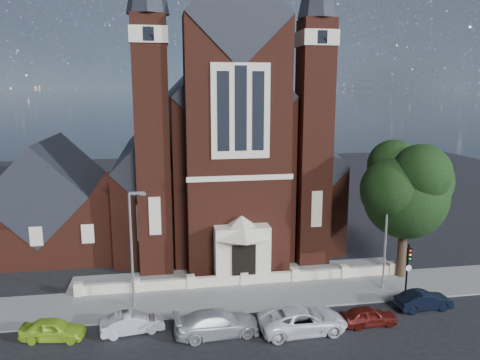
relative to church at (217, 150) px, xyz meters
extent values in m
plane|color=black|center=(0.00, -7.94, -8.19)|extent=(120.00, 120.00, 0.00)
cube|color=slate|center=(0.00, -18.44, -8.19)|extent=(60.00, 5.00, 0.12)
cube|color=slate|center=(0.00, -14.44, -8.19)|extent=(26.00, 3.00, 0.14)
cube|color=beige|center=(0.00, -16.44, -8.19)|extent=(24.00, 0.40, 0.90)
cube|color=#4A1E13|center=(0.00, 2.06, -1.19)|extent=(10.00, 30.00, 14.00)
cube|color=black|center=(0.00, 2.06, 5.81)|extent=(10.00, 30.20, 10.00)
cube|color=#4A1E13|center=(-7.50, 1.06, -4.19)|extent=(5.00, 26.00, 8.00)
cube|color=#4A1E13|center=(7.50, 1.06, -4.19)|extent=(5.00, 26.00, 8.00)
cube|color=black|center=(-7.50, 1.06, -0.19)|extent=(5.01, 26.20, 5.01)
cube|color=black|center=(7.50, 1.06, -0.19)|extent=(5.01, 26.20, 5.01)
cube|color=#4A1E13|center=(0.00, -13.44, 1.81)|extent=(8.00, 3.00, 20.00)
cube|color=black|center=(0.00, -13.44, 11.81)|extent=(8.00, 3.20, 8.00)
cube|color=beige|center=(0.00, -14.99, 4.81)|extent=(4.40, 0.15, 7.00)
cube|color=black|center=(0.00, -15.06, 5.01)|extent=(0.90, 0.08, 6.20)
cube|color=beige|center=(0.00, -15.44, -5.99)|extent=(4.20, 2.00, 4.40)
cube|color=black|center=(0.00, -16.49, -6.59)|extent=(1.80, 0.12, 3.20)
cone|color=beige|center=(0.00, -15.44, -3.79)|extent=(4.60, 4.60, 1.60)
cube|color=#4A1E13|center=(-6.50, -12.44, 1.81)|extent=(2.60, 2.60, 20.00)
cube|color=beige|center=(-6.50, -12.44, 10.31)|extent=(2.80, 2.80, 1.20)
cube|color=#4A1E13|center=(6.50, -12.44, 1.81)|extent=(2.60, 2.60, 20.00)
cube|color=beige|center=(6.50, -12.44, 10.31)|extent=(2.80, 2.80, 1.20)
cube|color=#4A1E13|center=(-16.00, -4.94, -5.19)|extent=(12.00, 12.00, 6.00)
cube|color=black|center=(-16.00, -4.94, -2.19)|extent=(8.49, 12.20, 8.49)
cylinder|color=black|center=(12.50, -16.94, -5.69)|extent=(0.70, 0.70, 5.00)
sphere|color=black|center=(12.50, -16.94, -1.69)|extent=(6.40, 6.40, 6.40)
sphere|color=black|center=(12.90, -18.14, 0.31)|extent=(4.40, 4.40, 4.40)
cylinder|color=gray|center=(-8.00, -18.94, -4.19)|extent=(0.16, 0.16, 8.00)
cube|color=gray|center=(-7.50, -18.94, -0.19)|extent=(1.00, 0.15, 0.18)
cube|color=gray|center=(-7.10, -18.94, -0.27)|extent=(0.35, 0.22, 0.12)
cylinder|color=gray|center=(10.00, -18.94, -4.19)|extent=(0.16, 0.16, 8.00)
cube|color=gray|center=(10.50, -18.94, -0.19)|extent=(1.00, 0.15, 0.18)
cube|color=gray|center=(10.90, -18.94, -0.27)|extent=(0.35, 0.22, 0.12)
cylinder|color=black|center=(11.00, -20.44, -6.19)|extent=(0.14, 0.14, 4.00)
cube|color=black|center=(11.00, -20.59, -4.89)|extent=(0.28, 0.22, 0.90)
sphere|color=red|center=(11.00, -20.72, -4.59)|extent=(0.14, 0.14, 0.14)
sphere|color=#CC8C0C|center=(11.00, -20.72, -4.89)|extent=(0.14, 0.14, 0.14)
sphere|color=#0C9919|center=(11.00, -20.72, -5.19)|extent=(0.14, 0.14, 0.14)
imported|color=#A0CA28|center=(-12.51, -22.24, -7.54)|extent=(3.95, 2.05, 1.28)
imported|color=#B1B2B9|center=(-7.93, -22.21, -7.56)|extent=(3.98, 1.95, 1.26)
imported|color=#A4A7AB|center=(-2.83, -23.35, -7.43)|extent=(5.34, 2.47, 1.51)
imported|color=white|center=(2.36, -23.84, -7.43)|extent=(5.57, 2.76, 1.52)
imported|color=#53120E|center=(6.70, -23.71, -7.58)|extent=(3.61, 1.54, 1.22)
imported|color=black|center=(11.28, -22.32, -7.56)|extent=(3.88, 1.52, 1.26)
camera|label=1|loc=(-5.79, -49.18, 6.48)|focal=35.00mm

